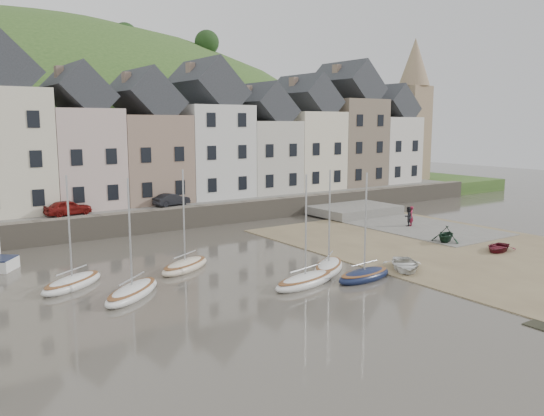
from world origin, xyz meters
TOP-DOWN VIEW (x-y plane):
  - ground at (0.00, 0.00)m, footprint 160.00×160.00m
  - quay_land at (0.00, 32.00)m, footprint 90.00×30.00m
  - quay_street at (0.00, 20.50)m, footprint 70.00×7.00m
  - seawall at (0.00, 17.00)m, footprint 70.00×1.20m
  - beach at (11.00, 0.00)m, footprint 18.00×26.00m
  - slipway at (15.00, 8.00)m, footprint 8.00×18.00m
  - hillside at (-5.00, 60.00)m, footprint 134.40×84.00m
  - townhouse_terrace at (1.76, 24.00)m, footprint 61.05×8.00m
  - church_spire at (34.55, 24.00)m, footprint 4.00×4.00m
  - sailboat_0 at (-13.84, 4.99)m, footprint 4.42×3.69m
  - sailboat_1 at (-11.74, 1.59)m, footprint 4.53×4.21m
  - sailboat_2 at (-7.24, 4.79)m, footprint 4.42×3.40m
  - sailboat_3 at (-0.24, -0.36)m, footprint 4.27×3.84m
  - sailboat_4 at (-3.18, -1.85)m, footprint 4.85×2.46m
  - sailboat_5 at (0.24, -2.90)m, footprint 4.11×1.91m
  - rowboat_white at (3.50, -2.99)m, footprint 3.92×4.06m
  - rowboat_green at (11.92, 0.61)m, footprint 2.96×2.78m
  - rowboat_red at (12.56, -3.27)m, footprint 3.13×2.62m
  - person_red at (14.63, 6.36)m, footprint 0.74×0.67m
  - person_dark at (14.37, 6.46)m, footprint 0.87×0.71m
  - car_left at (-10.26, 19.50)m, footprint 3.77×1.94m
  - car_right at (-1.43, 19.50)m, footprint 3.50×1.84m

SIDE VIEW (x-z plane):
  - hillside at x=-5.00m, z-range -59.99..24.01m
  - ground at x=0.00m, z-range 0.00..0.00m
  - beach at x=11.00m, z-range 0.00..0.06m
  - slipway at x=15.00m, z-range 0.00..0.12m
  - sailboat_1 at x=-11.74m, z-range -2.90..3.42m
  - sailboat_4 at x=-3.18m, z-range -2.90..3.42m
  - sailboat_0 at x=-13.84m, z-range -2.90..3.42m
  - sailboat_3 at x=-0.24m, z-range -2.90..3.42m
  - sailboat_2 at x=-7.24m, z-range -2.90..3.42m
  - sailboat_5 at x=0.24m, z-range -2.89..3.43m
  - rowboat_red at x=12.56m, z-range 0.06..0.62m
  - rowboat_white at x=3.50m, z-range 0.06..0.75m
  - rowboat_green at x=11.92m, z-range 0.06..1.30m
  - quay_land at x=0.00m, z-range 0.00..1.50m
  - seawall at x=0.00m, z-range 0.00..1.80m
  - person_dark at x=14.37m, z-range 0.12..1.77m
  - person_red at x=14.63m, z-range 0.12..1.81m
  - quay_street at x=0.00m, z-range 1.50..1.60m
  - car_right at x=-1.43m, z-range 1.60..2.70m
  - car_left at x=-10.26m, z-range 1.60..2.83m
  - townhouse_terrace at x=1.76m, z-range 0.36..14.29m
  - church_spire at x=34.55m, z-range 2.06..20.06m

